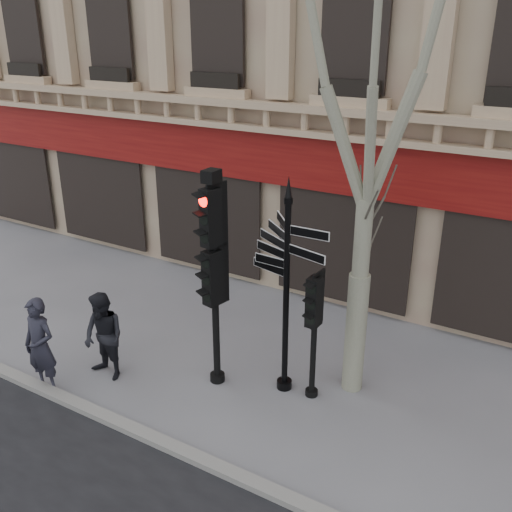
{
  "coord_description": "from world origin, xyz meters",
  "views": [
    {
      "loc": [
        4.8,
        -7.21,
        6.63
      ],
      "look_at": [
        0.13,
        0.6,
        2.91
      ],
      "focal_mm": 40.0,
      "sensor_mm": 36.0,
      "label": 1
    }
  ],
  "objects_px": {
    "traffic_signal_main": "(214,255)",
    "traffic_signal_secondary": "(315,315)",
    "plane_tree": "(379,29)",
    "fingerpost": "(287,253)",
    "pedestrian_b": "(104,337)",
    "pedestrian_a": "(40,346)"
  },
  "relations": [
    {
      "from": "traffic_signal_secondary",
      "to": "fingerpost",
      "type": "bearing_deg",
      "value": -172.02
    },
    {
      "from": "plane_tree",
      "to": "pedestrian_a",
      "type": "distance_m",
      "value": 8.17
    },
    {
      "from": "traffic_signal_main",
      "to": "traffic_signal_secondary",
      "type": "height_order",
      "value": "traffic_signal_main"
    },
    {
      "from": "traffic_signal_secondary",
      "to": "pedestrian_a",
      "type": "height_order",
      "value": "traffic_signal_secondary"
    },
    {
      "from": "pedestrian_a",
      "to": "pedestrian_b",
      "type": "height_order",
      "value": "pedestrian_a"
    },
    {
      "from": "traffic_signal_secondary",
      "to": "plane_tree",
      "type": "bearing_deg",
      "value": 51.27
    },
    {
      "from": "traffic_signal_main",
      "to": "traffic_signal_secondary",
      "type": "bearing_deg",
      "value": 28.72
    },
    {
      "from": "traffic_signal_secondary",
      "to": "pedestrian_b",
      "type": "distance_m",
      "value": 4.2
    },
    {
      "from": "plane_tree",
      "to": "traffic_signal_main",
      "type": "bearing_deg",
      "value": -153.76
    },
    {
      "from": "pedestrian_a",
      "to": "plane_tree",
      "type": "bearing_deg",
      "value": 28.89
    },
    {
      "from": "plane_tree",
      "to": "pedestrian_a",
      "type": "xyz_separation_m",
      "value": [
        -5.08,
        -3.13,
        -5.58
      ]
    },
    {
      "from": "fingerpost",
      "to": "traffic_signal_secondary",
      "type": "distance_m",
      "value": 1.25
    },
    {
      "from": "pedestrian_a",
      "to": "pedestrian_b",
      "type": "distance_m",
      "value": 1.18
    },
    {
      "from": "fingerpost",
      "to": "traffic_signal_main",
      "type": "distance_m",
      "value": 1.35
    },
    {
      "from": "traffic_signal_main",
      "to": "pedestrian_b",
      "type": "bearing_deg",
      "value": -140.66
    },
    {
      "from": "fingerpost",
      "to": "traffic_signal_main",
      "type": "height_order",
      "value": "traffic_signal_main"
    },
    {
      "from": "pedestrian_a",
      "to": "traffic_signal_secondary",
      "type": "bearing_deg",
      "value": 26.04
    },
    {
      "from": "pedestrian_b",
      "to": "plane_tree",
      "type": "bearing_deg",
      "value": 32.95
    },
    {
      "from": "pedestrian_a",
      "to": "pedestrian_b",
      "type": "relative_size",
      "value": 1.06
    },
    {
      "from": "fingerpost",
      "to": "plane_tree",
      "type": "xyz_separation_m",
      "value": [
        1.13,
        0.7,
        3.7
      ]
    },
    {
      "from": "traffic_signal_main",
      "to": "plane_tree",
      "type": "bearing_deg",
      "value": 38.75
    },
    {
      "from": "plane_tree",
      "to": "pedestrian_b",
      "type": "height_order",
      "value": "plane_tree"
    }
  ]
}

